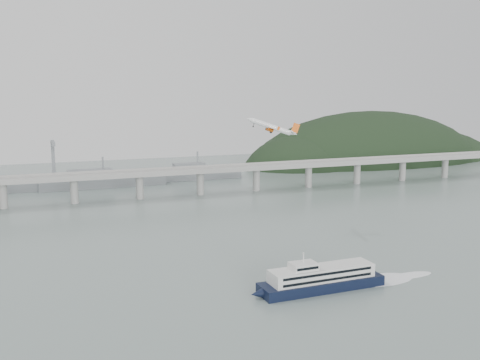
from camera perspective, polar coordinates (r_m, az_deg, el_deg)
name	(u,v)px	position (r m, az deg, el deg)	size (l,w,h in m)	color
ground	(280,271)	(275.92, 4.11, -9.17)	(900.00, 900.00, 0.00)	slate
bridge	(175,175)	(455.88, -6.62, 0.52)	(800.00, 22.00, 23.90)	gray
headland	(379,176)	(701.18, 13.90, 0.38)	(365.00, 155.00, 156.00)	black
ferry	(321,279)	(252.41, 8.27, -9.89)	(94.16, 17.24, 17.77)	black
airliner	(272,127)	(337.45, 3.32, 5.37)	(31.63, 29.46, 12.82)	white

